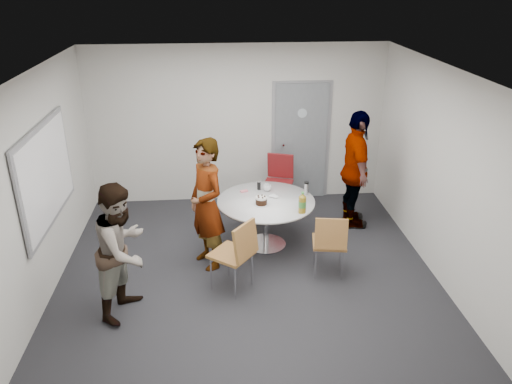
{
  "coord_description": "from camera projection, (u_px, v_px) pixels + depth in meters",
  "views": [
    {
      "loc": [
        -0.36,
        -5.69,
        3.75
      ],
      "look_at": [
        0.13,
        0.25,
        1.1
      ],
      "focal_mm": 35.0,
      "sensor_mm": 36.0,
      "label": 1
    }
  ],
  "objects": [
    {
      "name": "wall_left",
      "position": [
        40.0,
        189.0,
        5.99
      ],
      "size": [
        0.0,
        5.0,
        5.0
      ],
      "primitive_type": "plane",
      "rotation": [
        1.57,
        0.0,
        1.57
      ],
      "color": "beige",
      "rests_on": "floor"
    },
    {
      "name": "person_main",
      "position": [
        207.0,
        205.0,
        6.61
      ],
      "size": [
        0.7,
        0.79,
        1.82
      ],
      "primitive_type": "imported",
      "rotation": [
        0.0,
        0.0,
        -1.07
      ],
      "color": "#A5C6EA",
      "rests_on": "floor"
    },
    {
      "name": "door",
      "position": [
        301.0,
        142.0,
        8.65
      ],
      "size": [
        1.02,
        0.17,
        2.12
      ],
      "color": "slate",
      "rests_on": "wall_back"
    },
    {
      "name": "floor",
      "position": [
        248.0,
        274.0,
        6.73
      ],
      "size": [
        5.0,
        5.0,
        0.0
      ],
      "primitive_type": "plane",
      "color": "#222226",
      "rests_on": "ground"
    },
    {
      "name": "wall_right",
      "position": [
        442.0,
        176.0,
        6.37
      ],
      "size": [
        0.0,
        5.0,
        5.0
      ],
      "primitive_type": "plane",
      "rotation": [
        1.57,
        0.0,
        -1.57
      ],
      "color": "beige",
      "rests_on": "floor"
    },
    {
      "name": "chair_far",
      "position": [
        279.0,
        177.0,
        8.34
      ],
      "size": [
        0.58,
        0.62,
        0.97
      ],
      "rotation": [
        0.0,
        0.0,
        2.82
      ],
      "color": "maroon",
      "rests_on": "floor"
    },
    {
      "name": "wall_back",
      "position": [
        237.0,
        125.0,
        8.46
      ],
      "size": [
        5.0,
        0.0,
        5.0
      ],
      "primitive_type": "plane",
      "rotation": [
        1.57,
        0.0,
        0.0
      ],
      "color": "beige",
      "rests_on": "floor"
    },
    {
      "name": "person_right",
      "position": [
        355.0,
        170.0,
        7.68
      ],
      "size": [
        0.49,
        1.11,
        1.87
      ],
      "primitive_type": "imported",
      "rotation": [
        0.0,
        0.0,
        1.54
      ],
      "color": "black",
      "rests_on": "floor"
    },
    {
      "name": "ceiling",
      "position": [
        246.0,
        72.0,
        5.63
      ],
      "size": [
        5.0,
        5.0,
        0.0
      ],
      "primitive_type": "plane",
      "rotation": [
        3.14,
        0.0,
        0.0
      ],
      "color": "silver",
      "rests_on": "wall_back"
    },
    {
      "name": "person_left",
      "position": [
        123.0,
        250.0,
        5.71
      ],
      "size": [
        0.87,
        0.97,
        1.64
      ],
      "primitive_type": "imported",
      "rotation": [
        0.0,
        0.0,
        1.2
      ],
      "color": "white",
      "rests_on": "floor"
    },
    {
      "name": "chair_near_right",
      "position": [
        330.0,
        240.0,
        6.47
      ],
      "size": [
        0.49,
        0.53,
        0.91
      ],
      "rotation": [
        0.0,
        0.0,
        -0.16
      ],
      "color": "olive",
      "rests_on": "floor"
    },
    {
      "name": "wall_front",
      "position": [
        268.0,
        305.0,
        3.9
      ],
      "size": [
        5.0,
        0.0,
        5.0
      ],
      "primitive_type": "plane",
      "rotation": [
        -1.57,
        0.0,
        0.0
      ],
      "color": "beige",
      "rests_on": "floor"
    },
    {
      "name": "table",
      "position": [
        268.0,
        207.0,
        7.18
      ],
      "size": [
        1.4,
        1.4,
        1.04
      ],
      "color": "white",
      "rests_on": "floor"
    },
    {
      "name": "whiteboard",
      "position": [
        47.0,
        175.0,
        6.13
      ],
      "size": [
        0.04,
        1.9,
        1.25
      ],
      "color": "gray",
      "rests_on": "wall_left"
    },
    {
      "name": "chair_near_left",
      "position": [
        238.0,
        249.0,
        6.16
      ],
      "size": [
        0.67,
        0.66,
        0.97
      ],
      "rotation": [
        0.0,
        0.0,
        0.91
      ],
      "color": "olive",
      "rests_on": "floor"
    }
  ]
}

